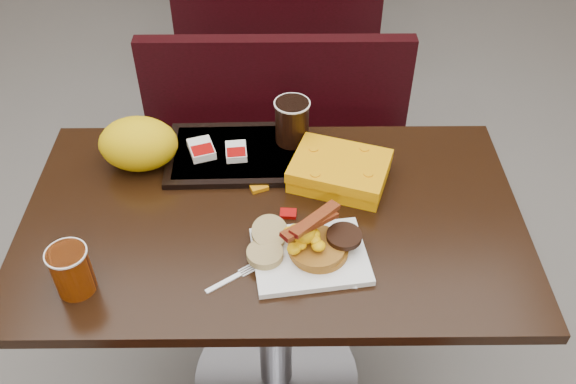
{
  "coord_description": "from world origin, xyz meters",
  "views": [
    {
      "loc": [
        0.03,
        -1.06,
        1.8
      ],
      "look_at": [
        0.04,
        0.0,
        0.82
      ],
      "focal_mm": 38.74,
      "sensor_mm": 36.0,
      "label": 1
    }
  ],
  "objects_px": {
    "table_near": "(275,309)",
    "tray": "(236,154)",
    "clamshell": "(340,171)",
    "paper_bag": "(139,144)",
    "knife": "(354,258)",
    "platter": "(310,256)",
    "pancake_stack": "(319,247)",
    "coffee_cup_far": "(292,122)",
    "bench_far_s": "(277,5)",
    "bench_near_n": "(276,155)",
    "hashbrown_sleeve_left": "(201,149)",
    "hashbrown_sleeve_right": "(236,151)",
    "fork": "(223,283)",
    "coffee_cup_near": "(72,271)"
  },
  "relations": [
    {
      "from": "fork",
      "to": "hashbrown_sleeve_left",
      "type": "height_order",
      "value": "hashbrown_sleeve_left"
    },
    {
      "from": "platter",
      "to": "knife",
      "type": "bearing_deg",
      "value": -9.56
    },
    {
      "from": "hashbrown_sleeve_left",
      "to": "bench_near_n",
      "type": "bearing_deg",
      "value": 49.94
    },
    {
      "from": "tray",
      "to": "clamshell",
      "type": "height_order",
      "value": "clamshell"
    },
    {
      "from": "hashbrown_sleeve_left",
      "to": "clamshell",
      "type": "xyz_separation_m",
      "value": [
        0.36,
        -0.1,
        0.0
      ]
    },
    {
      "from": "bench_far_s",
      "to": "clamshell",
      "type": "relative_size",
      "value": 4.26
    },
    {
      "from": "hashbrown_sleeve_left",
      "to": "paper_bag",
      "type": "xyz_separation_m",
      "value": [
        -0.15,
        -0.03,
        0.04
      ]
    },
    {
      "from": "clamshell",
      "to": "hashbrown_sleeve_left",
      "type": "bearing_deg",
      "value": -176.2
    },
    {
      "from": "hashbrown_sleeve_right",
      "to": "clamshell",
      "type": "xyz_separation_m",
      "value": [
        0.27,
        -0.09,
        0.01
      ]
    },
    {
      "from": "platter",
      "to": "coffee_cup_near",
      "type": "bearing_deg",
      "value": -179.03
    },
    {
      "from": "hashbrown_sleeve_right",
      "to": "paper_bag",
      "type": "height_order",
      "value": "paper_bag"
    },
    {
      "from": "bench_far_s",
      "to": "coffee_cup_near",
      "type": "relative_size",
      "value": 8.8
    },
    {
      "from": "hashbrown_sleeve_left",
      "to": "clamshell",
      "type": "height_order",
      "value": "clamshell"
    },
    {
      "from": "bench_far_s",
      "to": "coffee_cup_far",
      "type": "distance_m",
      "value": 1.7
    },
    {
      "from": "pancake_stack",
      "to": "tray",
      "type": "bearing_deg",
      "value": 119.88
    },
    {
      "from": "pancake_stack",
      "to": "paper_bag",
      "type": "relative_size",
      "value": 0.66
    },
    {
      "from": "bench_far_s",
      "to": "coffee_cup_near",
      "type": "height_order",
      "value": "coffee_cup_near"
    },
    {
      "from": "hashbrown_sleeve_left",
      "to": "paper_bag",
      "type": "bearing_deg",
      "value": 171.93
    },
    {
      "from": "table_near",
      "to": "clamshell",
      "type": "bearing_deg",
      "value": 35.94
    },
    {
      "from": "fork",
      "to": "coffee_cup_far",
      "type": "bearing_deg",
      "value": 37.14
    },
    {
      "from": "paper_bag",
      "to": "bench_near_n",
      "type": "bearing_deg",
      "value": 56.17
    },
    {
      "from": "platter",
      "to": "clamshell",
      "type": "distance_m",
      "value": 0.28
    },
    {
      "from": "knife",
      "to": "hashbrown_sleeve_left",
      "type": "bearing_deg",
      "value": -128.34
    },
    {
      "from": "coffee_cup_far",
      "to": "paper_bag",
      "type": "bearing_deg",
      "value": -168.6
    },
    {
      "from": "pancake_stack",
      "to": "hashbrown_sleeve_right",
      "type": "relative_size",
      "value": 1.82
    },
    {
      "from": "bench_near_n",
      "to": "tray",
      "type": "distance_m",
      "value": 0.63
    },
    {
      "from": "hashbrown_sleeve_left",
      "to": "coffee_cup_far",
      "type": "height_order",
      "value": "coffee_cup_far"
    },
    {
      "from": "hashbrown_sleeve_right",
      "to": "clamshell",
      "type": "relative_size",
      "value": 0.31
    },
    {
      "from": "bench_near_n",
      "to": "coffee_cup_near",
      "type": "bearing_deg",
      "value": -114.31
    },
    {
      "from": "table_near",
      "to": "pancake_stack",
      "type": "relative_size",
      "value": 9.03
    },
    {
      "from": "platter",
      "to": "fork",
      "type": "height_order",
      "value": "platter"
    },
    {
      "from": "coffee_cup_far",
      "to": "knife",
      "type": "bearing_deg",
      "value": -71.84
    },
    {
      "from": "knife",
      "to": "fork",
      "type": "bearing_deg",
      "value": -71.36
    },
    {
      "from": "coffee_cup_near",
      "to": "hashbrown_sleeve_left",
      "type": "distance_m",
      "value": 0.49
    },
    {
      "from": "table_near",
      "to": "tray",
      "type": "xyz_separation_m",
      "value": [
        -0.1,
        0.22,
        0.38
      ]
    },
    {
      "from": "paper_bag",
      "to": "coffee_cup_near",
      "type": "bearing_deg",
      "value": -100.07
    },
    {
      "from": "coffee_cup_near",
      "to": "coffee_cup_far",
      "type": "relative_size",
      "value": 0.93
    },
    {
      "from": "table_near",
      "to": "knife",
      "type": "bearing_deg",
      "value": -37.65
    },
    {
      "from": "tray",
      "to": "coffee_cup_far",
      "type": "xyz_separation_m",
      "value": [
        0.15,
        0.05,
        0.07
      ]
    },
    {
      "from": "knife",
      "to": "clamshell",
      "type": "height_order",
      "value": "clamshell"
    },
    {
      "from": "platter",
      "to": "pancake_stack",
      "type": "xyz_separation_m",
      "value": [
        0.02,
        0.01,
        0.02
      ]
    },
    {
      "from": "bench_far_s",
      "to": "coffee_cup_far",
      "type": "bearing_deg",
      "value": -88.24
    },
    {
      "from": "bench_far_s",
      "to": "clamshell",
      "type": "bearing_deg",
      "value": -84.6
    },
    {
      "from": "bench_near_n",
      "to": "pancake_stack",
      "type": "distance_m",
      "value": 0.94
    },
    {
      "from": "clamshell",
      "to": "paper_bag",
      "type": "xyz_separation_m",
      "value": [
        -0.51,
        0.07,
        0.04
      ]
    },
    {
      "from": "platter",
      "to": "coffee_cup_near",
      "type": "relative_size",
      "value": 2.21
    },
    {
      "from": "table_near",
      "to": "knife",
      "type": "distance_m",
      "value": 0.44
    },
    {
      "from": "knife",
      "to": "clamshell",
      "type": "bearing_deg",
      "value": -170.85
    },
    {
      "from": "bench_near_n",
      "to": "clamshell",
      "type": "relative_size",
      "value": 4.26
    },
    {
      "from": "bench_near_n",
      "to": "knife",
      "type": "distance_m",
      "value": 0.95
    }
  ]
}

